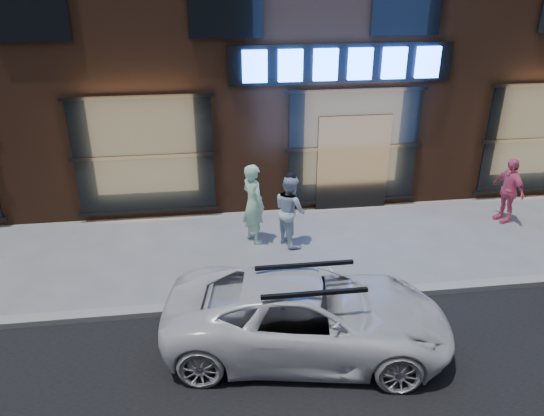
{
  "coord_description": "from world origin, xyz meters",
  "views": [
    {
      "loc": [
        -3.59,
        -7.98,
        5.76
      ],
      "look_at": [
        -2.32,
        1.6,
        1.2
      ],
      "focal_mm": 35.0,
      "sensor_mm": 36.0,
      "label": 1
    }
  ],
  "objects_px": {
    "passerby": "(508,190)",
    "white_suv": "(308,315)",
    "man_bowtie": "(253,204)",
    "man_cap": "(290,210)"
  },
  "relations": [
    {
      "from": "man_bowtie",
      "to": "white_suv",
      "type": "height_order",
      "value": "man_bowtie"
    },
    {
      "from": "man_bowtie",
      "to": "passerby",
      "type": "height_order",
      "value": "man_bowtie"
    },
    {
      "from": "man_cap",
      "to": "passerby",
      "type": "bearing_deg",
      "value": -107.47
    },
    {
      "from": "passerby",
      "to": "white_suv",
      "type": "xyz_separation_m",
      "value": [
        -5.59,
        -3.93,
        -0.16
      ]
    },
    {
      "from": "white_suv",
      "to": "man_bowtie",
      "type": "bearing_deg",
      "value": 17.62
    },
    {
      "from": "man_bowtie",
      "to": "passerby",
      "type": "xyz_separation_m",
      "value": [
        6.09,
        0.24,
        -0.12
      ]
    },
    {
      "from": "man_cap",
      "to": "passerby",
      "type": "height_order",
      "value": "man_cap"
    },
    {
      "from": "man_bowtie",
      "to": "man_cap",
      "type": "relative_size",
      "value": 1.13
    },
    {
      "from": "man_cap",
      "to": "white_suv",
      "type": "relative_size",
      "value": 0.36
    },
    {
      "from": "man_bowtie",
      "to": "passerby",
      "type": "distance_m",
      "value": 6.1
    }
  ]
}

